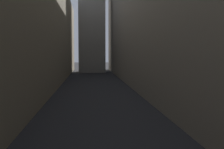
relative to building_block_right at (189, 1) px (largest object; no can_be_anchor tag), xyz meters
The scene contains 3 objects.
ground_plane 18.59m from the building_block_right, behind, with size 264.00×264.00×0.00m, color #232326.
building_block_left 24.91m from the building_block_right, behind, with size 11.57×108.00×18.78m, color gray.
building_block_right is the anchor object (origin of this frame).
Camera 1 is at (-0.92, 8.33, 5.28)m, focal length 47.50 mm.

